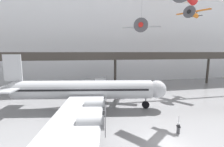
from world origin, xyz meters
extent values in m
plane|color=gray|center=(0.00, 0.00, 0.00)|extent=(260.00, 260.00, 0.00)
cube|color=silver|center=(0.00, 36.47, 14.83)|extent=(140.00, 3.00, 29.66)
cube|color=#38332D|center=(0.00, 25.92, 8.39)|extent=(110.00, 3.20, 0.90)
cube|color=#38332D|center=(0.00, 24.38, 9.39)|extent=(110.00, 0.12, 1.10)
cylinder|color=#38332D|center=(0.00, 26.88, 3.97)|extent=(0.70, 0.70, 7.94)
cylinder|color=#38332D|center=(30.25, 26.88, 3.97)|extent=(0.70, 0.70, 7.94)
cylinder|color=#B7BABF|center=(-8.88, 12.18, 3.48)|extent=(23.80, 7.14, 3.22)
sphere|color=#B7BABF|center=(3.85, 10.02, 3.48)|extent=(3.16, 3.16, 3.16)
cone|color=#B7BABF|center=(-21.77, 14.38, 3.72)|extent=(4.63, 3.63, 2.97)
cube|color=black|center=(-8.88, 12.18, 3.80)|extent=(22.19, 6.92, 0.29)
cube|color=#B7BABF|center=(-6.53, 21.07, 2.75)|extent=(7.94, 15.80, 0.28)
cube|color=#B7BABF|center=(-9.60, 3.02, 2.75)|extent=(7.94, 15.80, 0.28)
cylinder|color=#B7BABF|center=(-5.46, 17.52, 2.80)|extent=(2.96, 1.99, 1.55)
cylinder|color=#4C4C51|center=(-3.98, 17.27, 2.80)|extent=(0.55, 2.91, 2.94)
cylinder|color=#B7BABF|center=(-4.60, 22.58, 2.80)|extent=(2.96, 1.99, 1.55)
cylinder|color=#4C4C51|center=(-3.12, 22.33, 2.80)|extent=(0.55, 2.91, 2.94)
cylinder|color=#B7BABF|center=(-7.42, 6.01, 2.80)|extent=(2.96, 1.99, 1.55)
cylinder|color=#4C4C51|center=(-5.93, 5.76, 2.80)|extent=(0.55, 2.91, 2.94)
cylinder|color=#B7BABF|center=(-8.28, 0.96, 2.80)|extent=(2.96, 1.99, 1.55)
cylinder|color=#4C4C51|center=(-6.79, 0.70, 2.80)|extent=(0.55, 2.91, 2.94)
cube|color=#B7BABF|center=(-20.49, 14.16, 7.34)|extent=(3.01, 0.70, 4.51)
cube|color=#B7BABF|center=(-20.18, 14.11, 4.12)|extent=(4.38, 8.77, 0.20)
cylinder|color=#4C4C51|center=(1.94, 10.34, 1.26)|extent=(0.20, 0.20, 1.21)
cylinder|color=black|center=(1.94, 10.34, 0.65)|extent=(1.35, 0.59, 1.30)
cylinder|color=#4C4C51|center=(-8.17, 14.68, 1.26)|extent=(0.20, 0.20, 1.21)
cylinder|color=black|center=(-8.17, 14.68, 0.65)|extent=(1.35, 0.59, 1.30)
cylinder|color=#4C4C51|center=(-9.04, 9.60, 1.26)|extent=(0.20, 0.20, 1.21)
cylinder|color=black|center=(-9.04, 9.60, 0.65)|extent=(1.35, 0.59, 1.30)
cylinder|color=orange|center=(18.98, 21.29, 19.49)|extent=(4.98, 3.88, 1.16)
cone|color=black|center=(16.70, 19.74, 19.52)|extent=(1.28, 1.31, 0.98)
cylinder|color=#4C4C51|center=(16.54, 19.63, 19.52)|extent=(1.63, 2.37, 2.84)
cone|color=orange|center=(21.11, 22.74, 19.46)|extent=(1.70, 1.57, 0.95)
cube|color=orange|center=(18.72, 21.11, 20.01)|extent=(5.55, 7.31, 0.10)
cube|color=black|center=(21.38, 22.92, 20.15)|extent=(0.57, 0.41, 1.31)
cube|color=black|center=(21.38, 22.92, 19.49)|extent=(2.13, 2.71, 0.06)
cylinder|color=slate|center=(18.98, 21.29, 21.87)|extent=(0.04, 0.04, 3.66)
cube|color=silver|center=(9.81, 9.79, 18.49)|extent=(2.47, 2.92, 0.06)
cylinder|color=silver|center=(4.75, 20.36, 16.03)|extent=(3.41, 5.75, 1.81)
cone|color=red|center=(3.55, 17.64, 15.69)|extent=(1.35, 1.29, 1.06)
cylinder|color=#4C4C51|center=(3.47, 17.45, 15.67)|extent=(2.81, 1.27, 3.05)
cone|color=silver|center=(5.87, 22.88, 16.35)|extent=(1.57, 1.89, 1.17)
cube|color=silver|center=(4.61, 20.04, 15.68)|extent=(8.40, 4.73, 0.10)
cube|color=red|center=(6.01, 23.20, 16.74)|extent=(0.33, 0.66, 1.41)
cube|color=red|center=(6.01, 23.20, 16.03)|extent=(3.07, 1.87, 0.06)
cylinder|color=slate|center=(4.75, 20.36, 20.11)|extent=(0.04, 0.04, 6.98)
cylinder|color=#B2B5BA|center=(4.21, 4.12, 0.02)|extent=(0.36, 0.36, 0.04)
cylinder|color=#B2B5BA|center=(4.21, 4.12, 0.52)|extent=(0.07, 0.07, 0.95)
sphere|color=#B2B5BA|center=(4.21, 4.12, 1.03)|extent=(0.10, 0.10, 0.10)
cube|color=#4C4C51|center=(2.47, 1.73, 0.35)|extent=(0.21, 0.42, 0.70)
cube|color=#232326|center=(2.47, 1.73, 0.88)|extent=(0.14, 0.77, 0.73)
camera|label=1|loc=(-8.94, -13.65, 10.00)|focal=24.00mm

